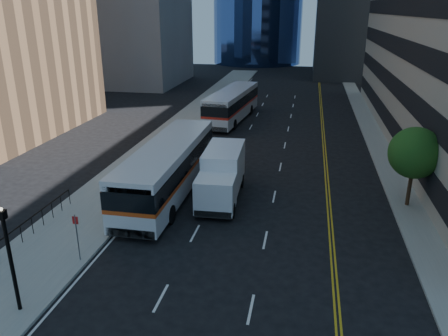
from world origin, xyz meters
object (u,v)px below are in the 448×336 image
Objects in this scene: lamp_post at (10,255)px; bus_rear at (232,104)px; bus_front at (168,168)px; box_truck at (222,175)px; street_tree at (415,153)px.

lamp_post reaches higher than bus_rear.
box_truck is (3.68, -0.08, -0.21)m from bus_front.
bus_front is 1.98× the size of box_truck.
box_truck is at bearing -76.01° from bus_rear.
street_tree is 0.37× the size of bus_front.
street_tree is 1.12× the size of lamp_post.
lamp_post is 34.89m from bus_rear.
bus_front is (-15.60, -0.95, -1.70)m from street_tree.
bus_rear is at bearing 85.09° from lamp_post.
street_tree is at bearing 3.55° from bus_front.
bus_front reaches higher than box_truck.
box_truck is at bearing 64.90° from lamp_post.
lamp_post is 13.29m from bus_front.
street_tree is at bearing -48.21° from bus_rear.
street_tree is 25.68m from bus_rear.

